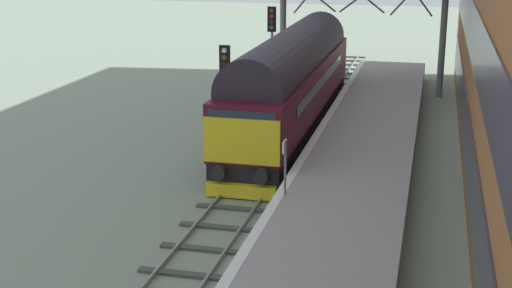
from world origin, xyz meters
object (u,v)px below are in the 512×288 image
signal_post_mid (225,83)px  platform_number_sign (285,159)px  diesel_locomotive (292,79)px  signal_post_far (272,43)px

signal_post_mid → platform_number_sign: bearing=-61.1°
diesel_locomotive → platform_number_sign: 10.97m
signal_post_far → platform_number_sign: bearing=-76.0°
signal_post_far → platform_number_sign: size_ratio=3.03×
diesel_locomotive → signal_post_mid: diesel_locomotive is taller
signal_post_far → signal_post_mid: bearing=-90.0°
diesel_locomotive → platform_number_sign: size_ratio=10.50×
signal_post_mid → signal_post_far: 8.67m
diesel_locomotive → signal_post_mid: (-2.02, -3.70, 0.44)m
signal_post_mid → platform_number_sign: signal_post_mid is taller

